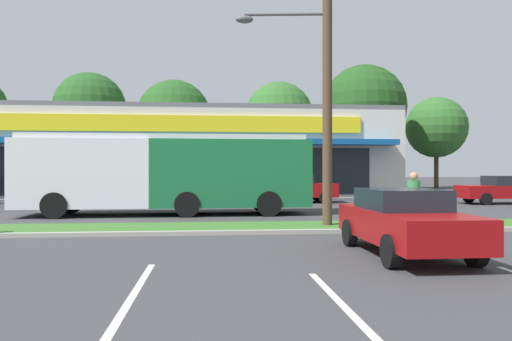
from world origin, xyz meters
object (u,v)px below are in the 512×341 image
object	(u,v)px
city_bus	(166,172)
car_1	(404,221)
utility_pole	(322,69)
pedestrian_near_bench	(414,203)
car_0	(297,188)
car_3	(92,190)
car_5	(504,189)

from	to	relation	value
city_bus	car_1	xyz separation A→B (m)	(5.98, -9.93, -1.03)
utility_pole	car_1	xyz separation A→B (m)	(0.69, -4.74, -4.27)
pedestrian_near_bench	car_1	bearing A→B (deg)	-24.86
car_1	pedestrian_near_bench	distance (m)	3.59
car_0	pedestrian_near_bench	size ratio (longest dim) A/B	2.36
car_3	pedestrian_near_bench	world-z (taller)	pedestrian_near_bench
car_3	car_5	world-z (taller)	car_3
city_bus	car_1	world-z (taller)	city_bus
utility_pole	pedestrian_near_bench	xyz separation A→B (m)	(2.30, -1.53, -4.12)
utility_pole	car_0	size ratio (longest dim) A/B	2.23
car_1	pedestrian_near_bench	xyz separation A→B (m)	(1.61, 3.20, 0.15)
city_bus	pedestrian_near_bench	bearing A→B (deg)	137.32
car_0	car_1	distance (m)	16.70
car_0	car_5	world-z (taller)	car_0
city_bus	car_3	bearing A→B (deg)	-56.56
car_0	car_3	distance (m)	11.18
utility_pole	car_0	xyz separation A→B (m)	(1.39, 11.94, -4.20)
car_3	pedestrian_near_bench	size ratio (longest dim) A/B	2.39
pedestrian_near_bench	car_3	bearing A→B (deg)	-135.78
car_1	car_3	xyz separation A→B (m)	(-10.48, 16.45, 0.04)
utility_pole	city_bus	xyz separation A→B (m)	(-5.29, 5.19, -3.24)
car_5	car_3	bearing A→B (deg)	-4.51
city_bus	pedestrian_near_bench	distance (m)	10.18
car_0	pedestrian_near_bench	xyz separation A→B (m)	(0.91, -13.48, 0.09)
city_bus	car_3	world-z (taller)	city_bus
car_0	city_bus	bearing A→B (deg)	-134.68
car_0	car_1	size ratio (longest dim) A/B	0.97
car_5	pedestrian_near_bench	bearing A→B (deg)	48.76
car_3	car_1	bearing A→B (deg)	-57.52
car_3	car_5	bearing A→B (deg)	-4.51
utility_pole	car_1	distance (m)	6.41
car_3	car_5	xyz separation A→B (m)	(22.17, -1.75, -0.00)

